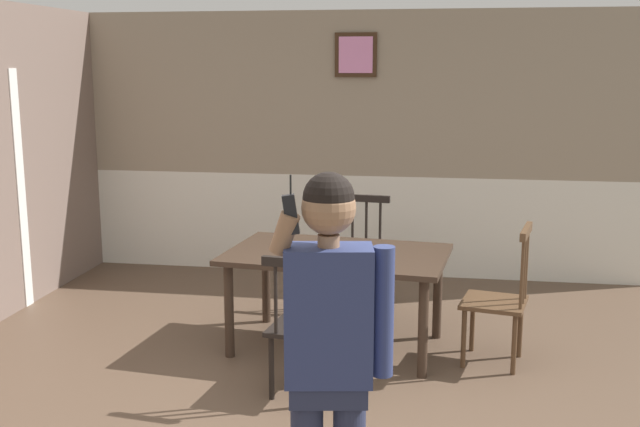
% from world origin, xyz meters
% --- Properties ---
extents(ground_plane, '(7.67, 7.67, 0.00)m').
position_xyz_m(ground_plane, '(0.00, 0.00, 0.00)').
color(ground_plane, brown).
extents(room_back_partition, '(5.75, 0.17, 2.66)m').
position_xyz_m(room_back_partition, '(-0.00, 3.49, 1.28)').
color(room_back_partition, gray).
rests_on(room_back_partition, ground_plane).
extents(dining_table, '(1.73, 1.19, 0.75)m').
position_xyz_m(dining_table, '(0.07, 1.32, 0.66)').
color(dining_table, '#38281E').
rests_on(dining_table, ground_plane).
extents(chair_near_window, '(0.46, 0.46, 1.01)m').
position_xyz_m(chair_near_window, '(0.17, 2.21, 0.47)').
color(chair_near_window, black).
rests_on(chair_near_window, ground_plane).
extents(chair_by_doorway, '(0.52, 0.52, 1.02)m').
position_xyz_m(chair_by_doorway, '(1.26, 1.18, 0.48)').
color(chair_by_doorway, '#513823').
rests_on(chair_by_doorway, ground_plane).
extents(chair_at_table_head, '(0.48, 0.48, 0.96)m').
position_xyz_m(chair_at_table_head, '(-0.03, 0.43, 0.47)').
color(chair_at_table_head, black).
rests_on(chair_at_table_head, ground_plane).
extents(person_figure, '(0.52, 0.26, 1.71)m').
position_xyz_m(person_figure, '(0.39, -1.23, 0.98)').
color(person_figure, '#282E49').
rests_on(person_figure, ground_plane).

